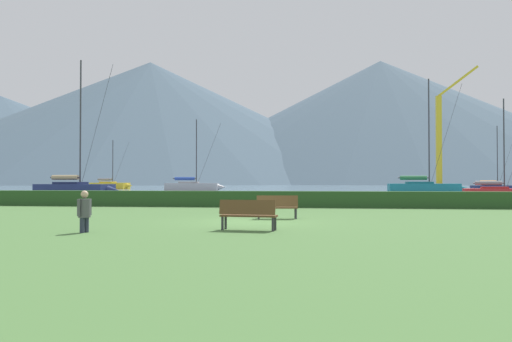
% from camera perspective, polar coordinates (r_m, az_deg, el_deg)
% --- Properties ---
extents(ground_plane, '(1000.00, 1000.00, 0.00)m').
position_cam_1_polar(ground_plane, '(19.01, -0.42, -5.77)').
color(ground_plane, '#477038').
extents(harbor_water, '(320.00, 246.00, 0.00)m').
position_cam_1_polar(harbor_water, '(155.80, 6.62, -1.70)').
color(harbor_water, slate).
rests_on(harbor_water, ground_plane).
extents(hedge_line, '(80.00, 1.20, 0.94)m').
position_cam_1_polar(hedge_line, '(29.90, 2.52, -3.18)').
color(hedge_line, '#284C23').
rests_on(hedge_line, ground_plane).
extents(sailboat_slip_0, '(6.93, 2.64, 9.28)m').
position_cam_1_polar(sailboat_slip_0, '(78.11, 25.32, -1.74)').
color(sailboat_slip_0, navy).
rests_on(sailboat_slip_0, harbor_water).
extents(sailboat_slip_1, '(9.13, 2.78, 13.46)m').
position_cam_1_polar(sailboat_slip_1, '(61.90, 18.46, -1.78)').
color(sailboat_slip_1, '#19707A').
rests_on(sailboat_slip_1, harbor_water).
extents(sailboat_slip_5, '(9.11, 3.87, 9.67)m').
position_cam_1_polar(sailboat_slip_5, '(104.41, -16.11, -1.54)').
color(sailboat_slip_5, gold).
rests_on(sailboat_slip_5, harbor_water).
extents(sailboat_slip_8, '(9.19, 3.85, 13.64)m').
position_cam_1_polar(sailboat_slip_8, '(53.61, -19.70, -1.89)').
color(sailboat_slip_8, navy).
rests_on(sailboat_slip_8, harbor_water).
extents(sailboat_slip_10, '(9.18, 3.50, 10.79)m').
position_cam_1_polar(sailboat_slip_10, '(76.26, -7.15, -1.73)').
color(sailboat_slip_10, '#9E9EA3').
rests_on(sailboat_slip_10, harbor_water).
extents(sailboat_slip_11, '(6.61, 2.71, 8.67)m').
position_cam_1_polar(sailboat_slip_11, '(48.46, 25.76, -2.20)').
color(sailboat_slip_11, red).
rests_on(sailboat_slip_11, harbor_water).
extents(park_bench_near_path, '(1.71, 0.66, 0.95)m').
position_cam_1_polar(park_bench_near_path, '(20.54, 2.40, -3.94)').
color(park_bench_near_path, brown).
rests_on(park_bench_near_path, ground_plane).
extents(park_bench_under_tree, '(1.82, 0.68, 0.95)m').
position_cam_1_polar(park_bench_under_tree, '(15.73, -0.90, -4.78)').
color(park_bench_under_tree, brown).
rests_on(park_bench_under_tree, ground_plane).
extents(person_seated_viewer, '(0.36, 0.55, 1.25)m').
position_cam_1_polar(person_seated_viewer, '(15.91, -18.78, -4.13)').
color(person_seated_viewer, '#2D3347').
rests_on(person_seated_viewer, ground_plane).
extents(dock_crane, '(7.05, 2.00, 19.65)m').
position_cam_1_polar(dock_crane, '(84.76, 20.07, 2.46)').
color(dock_crane, '#333338').
rests_on(dock_crane, ground_plane).
extents(distant_hill_west_ridge, '(358.80, 358.80, 58.97)m').
position_cam_1_polar(distant_hill_west_ridge, '(444.13, -2.18, 2.47)').
color(distant_hill_west_ridge, '#425666').
rests_on(distant_hill_west_ridge, ground_plane).
extents(distant_hill_central_peak, '(312.67, 312.67, 81.39)m').
position_cam_1_polar(distant_hill_central_peak, '(346.06, 13.88, 5.39)').
color(distant_hill_central_peak, '#425666').
rests_on(distant_hill_central_peak, ground_plane).
extents(distant_hill_east_ridge, '(308.95, 308.95, 57.75)m').
position_cam_1_polar(distant_hill_east_ridge, '(372.71, -26.93, 3.19)').
color(distant_hill_east_ridge, '#425666').
rests_on(distant_hill_east_ridge, ground_plane).
extents(distant_hill_far_shoulder, '(325.74, 325.74, 80.36)m').
position_cam_1_polar(distant_hill_far_shoulder, '(342.66, -11.85, 5.36)').
color(distant_hill_far_shoulder, '#425666').
rests_on(distant_hill_far_shoulder, ground_plane).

